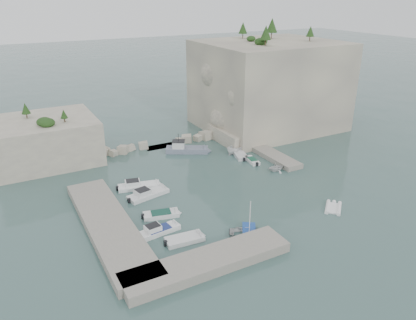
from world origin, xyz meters
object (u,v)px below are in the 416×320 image
tender_east_d (236,153)px  work_boat (187,152)px  motorboat_e (185,241)px  motorboat_c (161,216)px  motorboat_b (148,196)px  motorboat_d (159,233)px  tender_east_a (276,171)px  tender_east_b (252,162)px  inflatable_dinghy (333,209)px  motorboat_a (139,188)px  rowboat (249,236)px  tender_east_c (239,155)px

tender_east_d → work_boat: work_boat is taller
motorboat_e → motorboat_c: bearing=97.4°
motorboat_b → motorboat_d: size_ratio=1.14×
tender_east_a → motorboat_e: bearing=123.5°
motorboat_e → tender_east_b: 24.87m
motorboat_c → inflatable_dinghy: (20.31, -8.82, 0.00)m
work_boat → tender_east_d: bearing=-1.2°
motorboat_d → tender_east_a: tender_east_a is taller
motorboat_b → tender_east_a: tender_east_a is taller
motorboat_a → tender_east_a: size_ratio=2.27×
motorboat_b → motorboat_c: motorboat_b is taller
motorboat_a → motorboat_e: (0.02, -15.17, 0.00)m
rowboat → tender_east_b: 21.84m
motorboat_c → tender_east_c: 23.16m
tender_east_d → motorboat_b: bearing=96.4°
motorboat_c → inflatable_dinghy: size_ratio=1.28×
motorboat_a → inflatable_dinghy: motorboat_a is taller
tender_east_d → work_boat: bearing=43.7°
motorboat_a → tender_east_b: 19.56m
motorboat_b → motorboat_e: 12.21m
inflatable_dinghy → tender_east_d: 22.70m
motorboat_a → tender_east_b: (19.56, 0.21, 0.00)m
tender_east_c → motorboat_a: bearing=116.1°
rowboat → tender_east_d: (12.49, 22.71, 0.00)m
tender_east_d → motorboat_d: bearing=112.7°
tender_east_b → tender_east_c: size_ratio=0.67×
motorboat_b → tender_east_c: bearing=7.0°
motorboat_e → motorboat_a: bearing=95.2°
motorboat_a → tender_east_b: bearing=13.7°
inflatable_dinghy → tender_east_c: (-0.81, 21.32, 0.00)m
rowboat → inflatable_dinghy: size_ratio=1.22×
tender_east_b → work_boat: size_ratio=0.48×
tender_east_b → tender_east_c: same height
inflatable_dinghy → work_boat: size_ratio=0.47×
motorboat_b → tender_east_c: size_ratio=1.11×
motorboat_d → tender_east_c: 26.43m
work_boat → motorboat_d: bearing=-93.9°
motorboat_c → tender_east_d: 24.15m
rowboat → tender_east_d: bearing=3.4°
motorboat_b → work_boat: 17.06m
rowboat → motorboat_e: bearing=102.5°
motorboat_e → tender_east_d: bearing=51.1°
inflatable_dinghy → tender_east_b: 17.88m
motorboat_a → tender_east_d: size_ratio=1.43×
motorboat_e → tender_east_d: (19.51, 20.20, 0.00)m
tender_east_a → tender_east_d: size_ratio=0.63×
motorboat_b → tender_east_a: bearing=-16.4°
motorboat_d → inflatable_dinghy: 22.62m
motorboat_c → motorboat_e: size_ratio=1.02×
motorboat_b → motorboat_c: bearing=-107.1°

